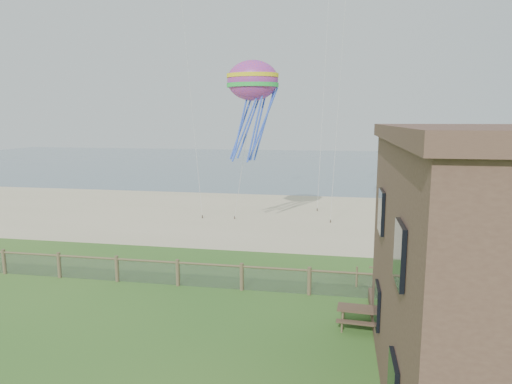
% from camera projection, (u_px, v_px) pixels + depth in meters
% --- Properties ---
extents(ground, '(160.00, 160.00, 0.00)m').
position_uv_depth(ground, '(202.00, 358.00, 14.58)').
color(ground, '#295C1F').
rests_on(ground, ground).
extents(sand_beach, '(72.00, 20.00, 0.02)m').
position_uv_depth(sand_beach, '(285.00, 216.00, 35.94)').
color(sand_beach, '#BCAF88').
rests_on(sand_beach, ground).
extents(ocean, '(160.00, 68.00, 0.02)m').
position_uv_depth(ocean, '(316.00, 164.00, 78.66)').
color(ocean, slate).
rests_on(ocean, ground).
extents(chainlink_fence, '(36.20, 0.20, 1.25)m').
position_uv_depth(chainlink_fence, '(242.00, 278.00, 20.32)').
color(chainlink_fence, brown).
rests_on(chainlink_fence, ground).
extents(picnic_table, '(1.93, 1.51, 0.78)m').
position_uv_depth(picnic_table, '(363.00, 318.00, 16.66)').
color(picnic_table, brown).
rests_on(picnic_table, ground).
extents(octopus_kite, '(4.17, 3.62, 7.18)m').
position_uv_depth(octopus_kite, '(253.00, 109.00, 30.37)').
color(octopus_kite, '#F24426').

